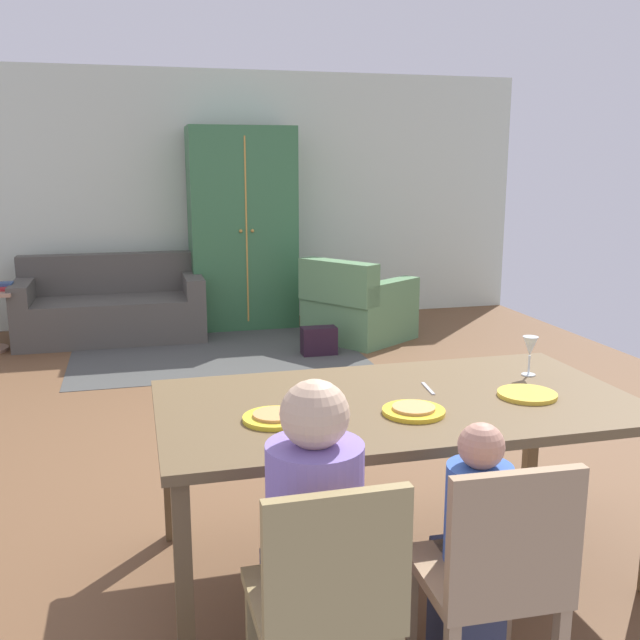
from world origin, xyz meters
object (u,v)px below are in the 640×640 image
object	(u,v)px
dining_chair_man	(327,596)
person_man	(312,559)
couch	(112,308)
armchair	(356,308)
person_child	(472,560)
armoire	(242,228)
handbag	(319,341)
plate_near_woman	(527,394)
dining_chair_child	(496,571)
book_upper	(0,284)
book_lower	(6,289)
dining_table	(397,413)
plate_near_man	(275,418)
wine_glass	(530,348)
plate_near_child	(414,411)

from	to	relation	value
dining_chair_man	person_man	xyz separation A→B (m)	(-0.00, 0.18, 0.02)
couch	armchair	bearing A→B (deg)	-16.30
person_man	person_child	size ratio (longest dim) A/B	1.20
armoire	handbag	bearing A→B (deg)	-71.17
plate_near_woman	person_child	xyz separation A→B (m)	(-0.55, -0.62, -0.34)
dining_chair_child	couch	size ratio (longest dim) A/B	0.48
plate_near_woman	book_upper	size ratio (longest dim) A/B	1.14
person_child	armoire	bearing A→B (deg)	89.14
person_man	person_child	world-z (taller)	person_man
armchair	book_lower	world-z (taller)	armchair
dining_table	couch	bearing A→B (deg)	105.34
dining_table	book_upper	world-z (taller)	dining_table
book_lower	handbag	distance (m)	2.94
plate_near_man	person_child	bearing A→B (deg)	-47.74
dining_table	person_man	bearing A→B (deg)	-127.32
person_child	handbag	xyz separation A→B (m)	(0.56, 4.25, -0.30)
plate_near_woman	handbag	bearing A→B (deg)	89.74
book_lower	dining_chair_man	bearing A→B (deg)	-72.57
handbag	person_man	bearing A→B (deg)	-104.66
wine_glass	handbag	world-z (taller)	wine_glass
plate_near_woman	couch	size ratio (longest dim) A/B	0.14
armoire	book_lower	distance (m)	2.40
armoire	plate_near_child	bearing A→B (deg)	-90.97
plate_near_woman	dining_chair_child	bearing A→B (deg)	-124.73
dining_chair_man	handbag	distance (m)	4.58
plate_near_man	person_man	world-z (taller)	person_man
wine_glass	book_lower	world-z (taller)	wine_glass
wine_glass	dining_chair_man	size ratio (longest dim) A/B	0.21
plate_near_child	wine_glass	bearing A→B (deg)	26.67
plate_near_child	plate_near_woman	world-z (taller)	same
dining_chair_man	dining_table	bearing A→B (deg)	58.56
plate_near_child	dining_chair_man	distance (m)	0.94
dining_chair_man	book_lower	distance (m)	5.54
armchair	armoire	size ratio (longest dim) A/B	0.57
armchair	handbag	distance (m)	0.72
dining_table	armoire	xyz separation A→B (m)	(0.09, 4.93, 0.35)
plate_near_child	armchair	world-z (taller)	armchair
dining_table	dining_chair_child	distance (m)	0.92
person_man	person_child	distance (m)	0.55
person_child	wine_glass	bearing A→B (deg)	51.63
dining_chair_child	armchair	xyz separation A→B (m)	(1.07, 4.89, -0.17)
person_child	handbag	bearing A→B (deg)	82.46
book_upper	handbag	size ratio (longest dim) A/B	0.69
dining_table	plate_near_woman	world-z (taller)	plate_near_woman
plate_near_woman	person_man	size ratio (longest dim) A/B	0.23
dining_chair_child	armoire	bearing A→B (deg)	89.12
wine_glass	couch	world-z (taller)	wine_glass
dining_table	armchair	size ratio (longest dim) A/B	1.67
plate_near_woman	dining_chair_child	distance (m)	1.00
person_child	armchair	size ratio (longest dim) A/B	0.78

